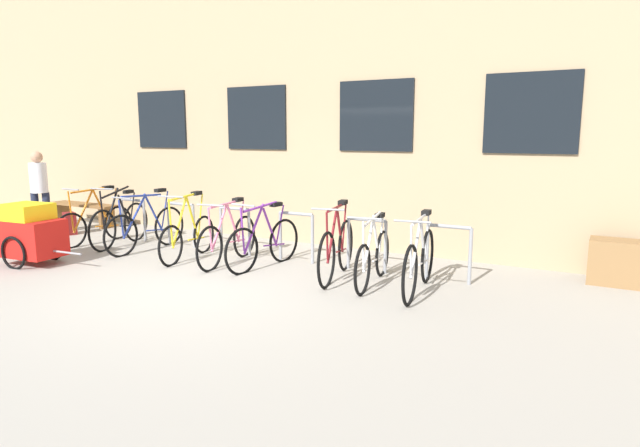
% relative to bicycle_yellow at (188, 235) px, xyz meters
% --- Properties ---
extents(ground_plane, '(42.00, 42.00, 0.00)m').
position_rel_bicycle_yellow_xyz_m(ground_plane, '(1.18, -1.23, -0.37)').
color(ground_plane, '#9E998E').
extents(storefront_building, '(28.00, 6.27, 6.65)m').
position_rel_bicycle_yellow_xyz_m(storefront_building, '(1.18, 5.08, 2.95)').
color(storefront_building, tan).
rests_on(storefront_building, ground).
extents(bike_rack, '(6.64, 0.05, 0.78)m').
position_rel_bicycle_yellow_xyz_m(bike_rack, '(1.02, 0.67, 0.11)').
color(bike_rack, gray).
rests_on(bike_rack, ground).
extents(bicycle_yellow, '(0.48, 1.60, 1.08)m').
position_rel_bicycle_yellow_xyz_m(bicycle_yellow, '(0.00, 0.00, 0.00)').
color(bicycle_yellow, black).
rests_on(bicycle_yellow, ground).
extents(bicycle_blue, '(0.44, 1.80, 1.05)m').
position_rel_bicycle_yellow_xyz_m(bicycle_blue, '(-1.07, 0.14, 0.01)').
color(bicycle_blue, black).
rests_on(bicycle_blue, ground).
extents(bicycle_silver, '(0.44, 1.79, 1.02)m').
position_rel_bicycle_yellow_xyz_m(bicycle_silver, '(3.83, 0.03, 0.02)').
color(bicycle_silver, black).
rests_on(bicycle_silver, ground).
extents(bicycle_orange, '(0.44, 1.66, 1.06)m').
position_rel_bicycle_yellow_xyz_m(bicycle_orange, '(-2.35, 0.12, -0.00)').
color(bicycle_orange, black).
rests_on(bicycle_orange, ground).
extents(bicycle_maroon, '(0.50, 1.71, 1.07)m').
position_rel_bicycle_yellow_xyz_m(bicycle_maroon, '(2.61, 0.13, 0.03)').
color(bicycle_maroon, black).
rests_on(bicycle_maroon, ground).
extents(bicycle_purple, '(0.44, 1.64, 1.02)m').
position_rel_bicycle_yellow_xyz_m(bicycle_purple, '(1.39, 0.12, 0.00)').
color(bicycle_purple, black).
rests_on(bicycle_purple, ground).
extents(bicycle_white, '(0.44, 1.63, 0.98)m').
position_rel_bicycle_yellow_xyz_m(bicycle_white, '(3.18, 0.08, -0.01)').
color(bicycle_white, black).
rests_on(bicycle_white, ground).
extents(bicycle_pink, '(0.44, 1.70, 1.00)m').
position_rel_bicycle_yellow_xyz_m(bicycle_pink, '(0.75, 0.07, 0.00)').
color(bicycle_pink, black).
rests_on(bicycle_pink, ground).
extents(bicycle_black, '(0.55, 1.66, 1.10)m').
position_rel_bicycle_yellow_xyz_m(bicycle_black, '(-1.78, 0.18, 0.02)').
color(bicycle_black, black).
rests_on(bicycle_black, ground).
extents(bike_trailer, '(1.47, 0.75, 0.95)m').
position_rel_bicycle_yellow_xyz_m(bike_trailer, '(-1.85, -1.44, 0.12)').
color(bike_trailer, red).
rests_on(bike_trailer, ground).
extents(wooden_bench, '(1.80, 0.40, 0.48)m').
position_rel_bicycle_yellow_xyz_m(wooden_bench, '(-4.19, 1.28, -0.02)').
color(wooden_bench, brown).
rests_on(wooden_bench, ground).
extents(person_by_bench, '(0.33, 0.32, 1.64)m').
position_rel_bicycle_yellow_xyz_m(person_by_bench, '(-4.02, 0.18, 0.57)').
color(person_by_bench, '#1E2338').
rests_on(person_by_bench, ground).
extents(backpack, '(0.34, 0.29, 0.44)m').
position_rel_bicycle_yellow_xyz_m(backpack, '(-3.53, 0.43, -0.15)').
color(backpack, maroon).
rests_on(backpack, ground).
extents(planter_box, '(0.70, 0.44, 0.60)m').
position_rel_bicycle_yellow_xyz_m(planter_box, '(6.03, 1.62, -0.07)').
color(planter_box, olive).
rests_on(planter_box, ground).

